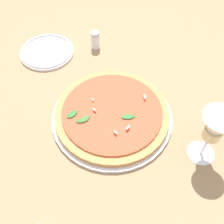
{
  "coord_description": "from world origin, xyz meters",
  "views": [
    {
      "loc": [
        -0.33,
        0.31,
        0.65
      ],
      "look_at": [
        0.03,
        0.03,
        0.03
      ],
      "focal_mm": 42.0,
      "sensor_mm": 36.0,
      "label": 1
    }
  ],
  "objects": [
    {
      "name": "pizza_arugula_main",
      "position": [
        0.03,
        0.03,
        0.02
      ],
      "size": [
        0.36,
        0.36,
        0.05
      ],
      "color": "white",
      "rests_on": "ground_plane"
    },
    {
      "name": "ground_plane",
      "position": [
        0.0,
        0.0,
        0.0
      ],
      "size": [
        6.0,
        6.0,
        0.0
      ],
      "primitive_type": "plane",
      "color": "#9E7A56"
    },
    {
      "name": "shaker_pepper",
      "position": [
        0.32,
        -0.13,
        0.03
      ],
      "size": [
        0.03,
        0.03,
        0.07
      ],
      "color": "silver",
      "rests_on": "ground_plane"
    },
    {
      "name": "wine_glass",
      "position": [
        -0.22,
        -0.09,
        0.12
      ],
      "size": [
        0.09,
        0.09,
        0.17
      ],
      "color": "white",
      "rests_on": "ground_plane"
    },
    {
      "name": "side_plate_white",
      "position": [
        0.4,
        0.03,
        0.01
      ],
      "size": [
        0.19,
        0.19,
        0.02
      ],
      "color": "white",
      "rests_on": "ground_plane"
    }
  ]
}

